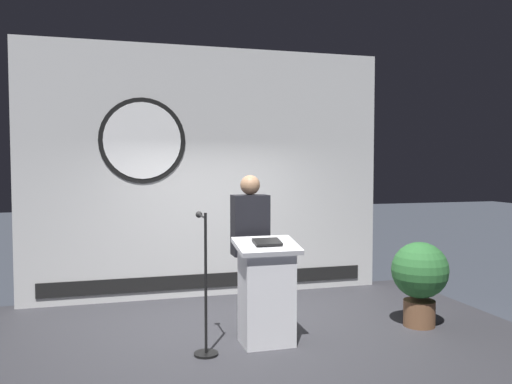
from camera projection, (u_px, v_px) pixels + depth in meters
The scene contains 7 objects.
ground_plane at pixel (241, 363), 5.79m from camera, with size 40.00×40.00×0.00m, color #383D47.
stage_platform at pixel (241, 349), 5.78m from camera, with size 6.40×4.00×0.30m, color #333338.
banner_display at pixel (207, 173), 7.45m from camera, with size 5.10×0.12×3.49m.
podium at pixel (267, 293), 5.48m from camera, with size 0.64×0.50×1.10m.
speaker_person at pixel (250, 251), 5.91m from camera, with size 0.40×0.26×1.75m.
microphone_stand at pixel (205, 305), 5.21m from camera, with size 0.24×0.52×1.40m.
potted_plant at pixel (420, 276), 6.09m from camera, with size 0.65×0.65×0.97m.
Camera 1 is at (-1.40, -5.51, 2.17)m, focal length 37.22 mm.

